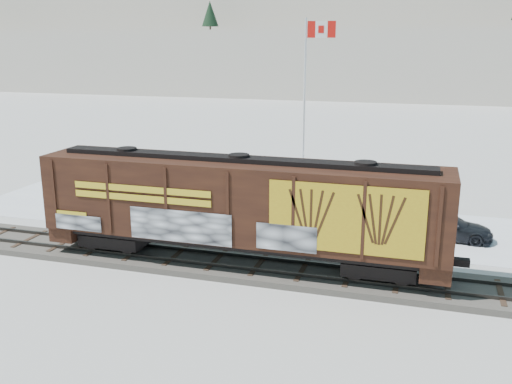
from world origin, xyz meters
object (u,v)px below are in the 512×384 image
(car_dark, at_px, (447,226))
(car_white, at_px, (377,211))
(flagpole, at_px, (305,133))
(hopper_railcar, at_px, (239,204))
(car_silver, at_px, (128,193))

(car_dark, bearing_deg, car_white, 77.47)
(flagpole, bearing_deg, car_white, -45.31)
(hopper_railcar, bearing_deg, car_silver, 141.77)
(car_white, bearing_deg, hopper_railcar, 168.00)
(car_dark, bearing_deg, car_silver, 90.62)
(hopper_railcar, distance_m, flagpole, 13.23)
(hopper_railcar, bearing_deg, car_white, 56.06)
(car_white, bearing_deg, car_dark, -83.90)
(flagpole, bearing_deg, hopper_railcar, -90.54)
(hopper_railcar, relative_size, flagpole, 1.58)
(car_white, relative_size, car_dark, 1.17)
(car_silver, distance_m, car_white, 15.19)
(car_white, xyz_separation_m, car_dark, (3.66, -1.04, -0.21))
(car_silver, xyz_separation_m, car_dark, (18.85, -0.88, -0.09))
(hopper_railcar, height_order, car_white, hopper_railcar)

